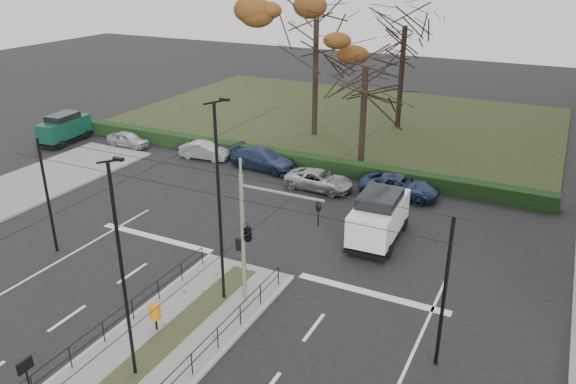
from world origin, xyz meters
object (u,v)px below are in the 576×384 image
green_van (64,128)px  bare_tree_near (365,73)px  streetlamp_median_far (220,203)px  litter_bin (155,312)px  streetlamp_median_near (123,272)px  parked_car_third (263,159)px  white_van (379,216)px  parked_car_first (128,139)px  info_panel (26,371)px  bare_tree_center (405,34)px  parked_car_second (205,151)px  parked_car_fourth (319,180)px  traffic_light (250,232)px  rust_tree (316,19)px  parked_car_fifth (399,186)px

green_van → bare_tree_near: 24.24m
streetlamp_median_far → litter_bin: bearing=-111.0°
streetlamp_median_near → bare_tree_near: bearing=90.8°
parked_car_third → white_van: white_van is taller
streetlamp_median_near → streetlamp_median_far: size_ratio=0.93×
streetlamp_median_far → green_van: size_ratio=1.87×
streetlamp_median_far → parked_car_first: bearing=141.1°
info_panel → bare_tree_center: 38.29m
streetlamp_median_near → litter_bin: bearing=112.1°
parked_car_third → bare_tree_center: bearing=-15.6°
parked_car_second → white_van: 16.85m
streetlamp_median_far → bare_tree_center: (-0.88, 29.38, 3.35)m
green_van → streetlamp_median_far: bearing=-29.6°
streetlamp_median_near → parked_car_fourth: size_ratio=1.86×
bare_tree_near → green_van: bearing=-166.1°
white_van → info_panel: bearing=-109.9°
streetlamp_median_near → bare_tree_near: (-0.34, 24.53, 2.25)m
traffic_light → parked_car_second: (-12.55, 14.88, -2.90)m
rust_tree → bare_tree_center: bearing=42.9°
litter_bin → info_panel: bearing=-97.9°
traffic_light → parked_car_fifth: traffic_light is taller
info_panel → bare_tree_near: bearing=87.2°
parked_car_second → bare_tree_center: (10.42, 14.28, 7.37)m
traffic_light → parked_car_third: bearing=117.1°
streetlamp_median_near → streetlamp_median_far: bearing=87.6°
info_panel → bare_tree_center: bare_tree_center is taller
litter_bin → traffic_light: bearing=53.8°
litter_bin → green_van: size_ratio=0.24×
parked_car_first → bare_tree_center: bearing=-50.9°
bare_tree_near → parked_car_third: bearing=-146.3°
streetlamp_median_far → white_van: size_ratio=1.73×
green_van → bare_tree_center: 28.54m
streetlamp_median_near → parked_car_third: bearing=106.6°
parked_car_first → litter_bin: bearing=-137.4°
green_van → parked_car_fifth: 27.09m
traffic_light → parked_car_third: size_ratio=1.16×
parked_car_second → white_van: size_ratio=0.73×
white_van → bare_tree_near: bare_tree_near is taller
parked_car_second → parked_car_third: parked_car_third is taller
bare_tree_center → traffic_light: bearing=-85.8°
traffic_light → bare_tree_near: 19.15m
streetlamp_median_far → white_van: 9.98m
litter_bin → streetlamp_median_far: streetlamp_median_far is taller
bare_tree_near → parked_car_second: bearing=-159.8°
streetlamp_median_near → parked_car_second: bearing=118.3°
traffic_light → litter_bin: 4.87m
streetlamp_median_far → bare_tree_center: size_ratio=0.78×
litter_bin → parked_car_fifth: size_ratio=0.23×
litter_bin → parked_car_fifth: (4.73, 17.66, -0.26)m
streetlamp_median_far → bare_tree_near: size_ratio=0.96×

